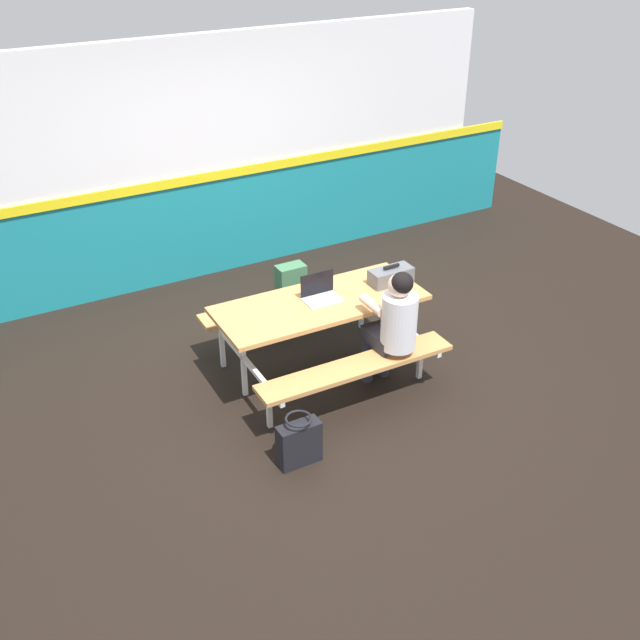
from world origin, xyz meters
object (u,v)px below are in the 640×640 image
at_px(student_nearer, 394,322).
at_px(toolbox_grey, 391,276).
at_px(laptop_silver, 320,294).
at_px(backpack_dark, 291,285).
at_px(picnic_table_main, 320,318).
at_px(tote_bag_bright, 299,442).

xyz_separation_m(student_nearer, toolbox_grey, (0.34, 0.55, 0.10)).
bearing_deg(laptop_silver, toolbox_grey, -3.95).
distance_m(toolbox_grey, backpack_dark, 1.48).
relative_size(picnic_table_main, backpack_dark, 4.23).
height_order(laptop_silver, toolbox_grey, laptop_silver).
relative_size(laptop_silver, toolbox_grey, 0.81).
bearing_deg(backpack_dark, picnic_table_main, -105.96).
bearing_deg(picnic_table_main, tote_bag_bright, -126.60).
xyz_separation_m(toolbox_grey, tote_bag_bright, (-1.47, -0.99, -0.62)).
distance_m(backpack_dark, tote_bag_bright, 2.55).
bearing_deg(laptop_silver, tote_bag_bright, -126.48).
relative_size(student_nearer, backpack_dark, 2.74).
xyz_separation_m(laptop_silver, toolbox_grey, (0.70, -0.05, 0.02)).
height_order(picnic_table_main, toolbox_grey, toolbox_grey).
distance_m(student_nearer, toolbox_grey, 0.66).
bearing_deg(tote_bag_bright, backpack_dark, 64.11).
height_order(picnic_table_main, tote_bag_bright, picnic_table_main).
xyz_separation_m(laptop_silver, backpack_dark, (0.35, 1.26, -0.57)).
distance_m(picnic_table_main, backpack_dark, 1.39).
bearing_deg(backpack_dark, laptop_silver, -105.39).
bearing_deg(student_nearer, backpack_dark, 90.62).
relative_size(picnic_table_main, laptop_silver, 5.75).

